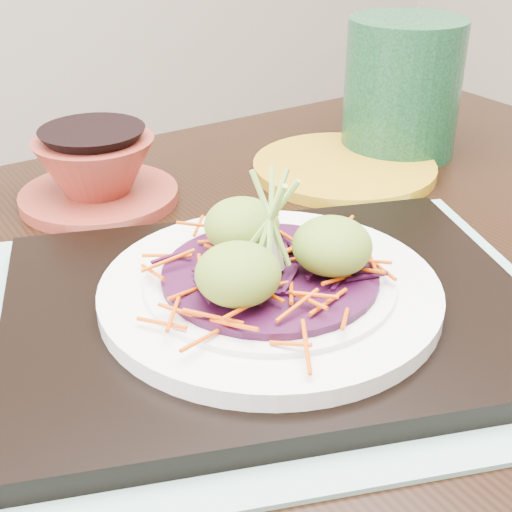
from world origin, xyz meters
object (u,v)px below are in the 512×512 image
white_plate (270,289)px  yellow_plate (344,168)px  green_jar (402,88)px  dining_table (250,394)px  serving_tray (270,309)px  terracotta_bowl_set (97,174)px

white_plate → yellow_plate: bearing=42.5°
green_jar → white_plate: bearing=-144.4°
dining_table → yellow_plate: bearing=35.5°
white_plate → green_jar: bearing=35.6°
serving_tray → green_jar: green_jar is taller
terracotta_bowl_set → green_jar: 0.37m
white_plate → green_jar: green_jar is taller
serving_tray → terracotta_bowl_set: bearing=115.0°
terracotta_bowl_set → yellow_plate: size_ratio=1.02×
serving_tray → yellow_plate: (0.23, 0.21, -0.01)m
yellow_plate → green_jar: (0.10, 0.02, 0.07)m
serving_tray → green_jar: size_ratio=2.48×
white_plate → terracotta_bowl_set: (-0.03, 0.28, 0.00)m
dining_table → serving_tray: 0.12m
serving_tray → white_plate: white_plate is taller
serving_tray → green_jar: 0.41m
dining_table → white_plate: white_plate is taller
green_jar → yellow_plate: bearing=-167.0°
yellow_plate → green_jar: bearing=13.0°
white_plate → yellow_plate: white_plate is taller
dining_table → green_jar: (0.32, 0.20, 0.18)m
serving_tray → yellow_plate: serving_tray is taller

